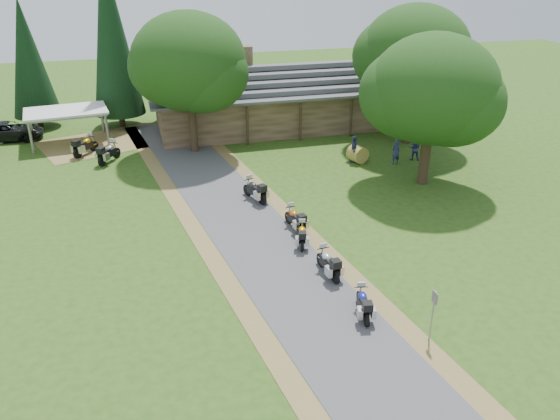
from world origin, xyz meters
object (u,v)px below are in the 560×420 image
object	(u,v)px
motorcycle_row_e	(255,189)
motorcycle_carport_b	(109,152)
lodge	(284,94)
hay_bale	(357,154)
motorcycle_row_c	(302,234)
motorcycle_row_b	(328,262)
carport	(68,126)
motorcycle_row_d	(295,218)
motorcycle_row_a	(363,302)
car_dark_suv	(7,127)
motorcycle_carport_a	(85,145)

from	to	relation	value
motorcycle_row_e	motorcycle_carport_b	world-z (taller)	motorcycle_carport_b
lodge	hay_bale	bearing A→B (deg)	-76.92
lodge	motorcycle_row_c	bearing A→B (deg)	-103.31
motorcycle_row_b	motorcycle_row_c	bearing A→B (deg)	0.13
lodge	carport	size ratio (longest dim) A/B	3.78
motorcycle_row_c	motorcycle_carport_b	xyz separation A→B (m)	(-8.98, 14.38, 0.15)
motorcycle_row_c	motorcycle_carport_b	world-z (taller)	motorcycle_carport_b
carport	motorcycle_row_e	xyz separation A→B (m)	(10.80, -13.80, -0.55)
motorcycle_row_d	motorcycle_row_e	world-z (taller)	motorcycle_row_e
motorcycle_row_a	motorcycle_row_e	bearing A→B (deg)	19.27
carport	hay_bale	world-z (taller)	carport
motorcycle_row_c	motorcycle_row_d	distance (m)	1.66
motorcycle_carport_b	motorcycle_row_d	bearing A→B (deg)	-110.44
motorcycle_carport_b	motorcycle_row_a	bearing A→B (deg)	-121.01
lodge	motorcycle_row_d	world-z (taller)	lodge
motorcycle_row_b	motorcycle_row_d	bearing A→B (deg)	-3.65
car_dark_suv	motorcycle_row_c	distance (m)	26.86
motorcycle_row_a	lodge	bearing A→B (deg)	2.51
car_dark_suv	motorcycle_row_a	world-z (taller)	car_dark_suv
motorcycle_row_b	motorcycle_carport_a	bearing A→B (deg)	24.22
motorcycle_row_d	motorcycle_row_b	bearing A→B (deg)	171.11
carport	car_dark_suv	xyz separation A→B (m)	(-4.48, 1.87, -0.19)
motorcycle_row_a	motorcycle_carport_a	distance (m)	24.99
motorcycle_row_b	motorcycle_carport_b	world-z (taller)	motorcycle_carport_b
lodge	motorcycle_row_a	bearing A→B (deg)	-99.08
motorcycle_row_e	motorcycle_row_d	bearing A→B (deg)	176.20
motorcycle_row_e	lodge	bearing A→B (deg)	-41.73
motorcycle_row_c	motorcycle_row_e	distance (m)	5.77
lodge	motorcycle_row_d	size ratio (longest dim) A/B	11.71
carport	hay_bale	size ratio (longest dim) A/B	5.05
motorcycle_row_e	motorcycle_row_b	bearing A→B (deg)	168.65
car_dark_suv	motorcycle_carport_a	world-z (taller)	car_dark_suv
motorcycle_row_a	motorcycle_row_d	xyz separation A→B (m)	(-0.42, 7.67, 0.04)
carport	motorcycle_row_b	size ratio (longest dim) A/B	3.06
motorcycle_row_a	motorcycle_row_c	distance (m)	6.04
carport	car_dark_suv	world-z (taller)	carport
motorcycle_row_d	hay_bale	xyz separation A→B (m)	(6.87, 8.33, -0.06)
carport	motorcycle_row_c	bearing A→B (deg)	-66.07
motorcycle_row_d	motorcycle_row_e	bearing A→B (deg)	5.64
motorcycle_row_a	car_dark_suv	bearing A→B (deg)	43.23
carport	motorcycle_row_c	size ratio (longest dim) A/B	3.43
motorcycle_row_b	motorcycle_row_c	xyz separation A→B (m)	(-0.27, 2.88, -0.07)
lodge	motorcycle_row_c	size ratio (longest dim) A/B	12.94
car_dark_suv	motorcycle_row_c	world-z (taller)	car_dark_suv
car_dark_suv	hay_bale	xyz separation A→B (m)	(23.31, -11.37, -0.47)
motorcycle_carport_a	hay_bale	size ratio (longest dim) A/B	1.86
motorcycle_row_c	hay_bale	xyz separation A→B (m)	(7.02, 9.98, -0.00)
motorcycle_row_d	hay_bale	size ratio (longest dim) A/B	1.63
lodge	motorcycle_row_b	bearing A→B (deg)	-101.03
lodge	motorcycle_carport_b	xyz separation A→B (m)	(-13.69, -5.54, -1.73)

